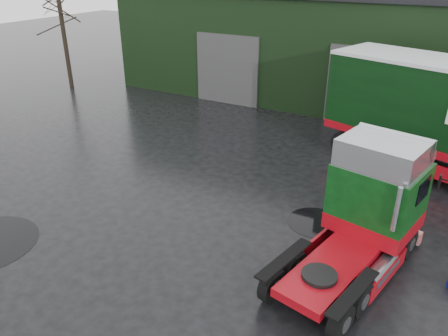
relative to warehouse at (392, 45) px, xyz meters
The scene contains 5 objects.
ground 20.35m from the warehouse, 95.71° to the right, with size 100.00×100.00×0.00m, color black.
warehouse is the anchor object (origin of this frame).
hero_tractor 18.66m from the warehouse, 82.28° to the right, with size 2.47×5.81×3.61m, color #093510, non-canonical shape.
tree_left 20.64m from the warehouse, 157.17° to the right, with size 4.40×4.40×8.50m, color black, non-canonical shape.
puddle_1 16.54m from the warehouse, 86.53° to the right, with size 1.89×1.89×0.01m, color black.
Camera 1 is at (6.32, -8.32, 7.85)m, focal length 35.00 mm.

